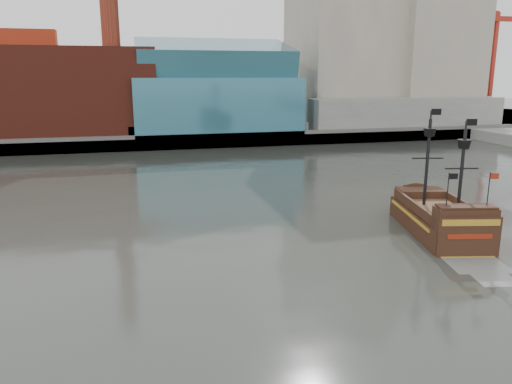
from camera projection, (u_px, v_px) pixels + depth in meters
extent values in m
plane|color=#252823|center=(262.00, 320.00, 26.27)|extent=(400.00, 400.00, 0.00)
cube|color=slate|center=(155.00, 127.00, 112.64)|extent=(220.00, 60.00, 2.00)
cube|color=#4C4C49|center=(165.00, 142.00, 84.80)|extent=(220.00, 1.00, 2.60)
cube|color=maroon|center=(31.00, 92.00, 86.44)|extent=(42.00, 18.00, 15.00)
cube|color=#2C6476|center=(215.00, 105.00, 93.00)|extent=(30.00, 16.00, 10.00)
cube|color=#A19985|center=(345.00, 14.00, 105.63)|extent=(20.00, 22.00, 46.00)
cube|color=gray|center=(429.00, 34.00, 107.22)|extent=(18.00, 18.00, 38.00)
cube|color=#A19985|center=(354.00, 10.00, 123.40)|extent=(24.00, 20.00, 52.00)
cube|color=slate|center=(407.00, 113.00, 99.04)|extent=(40.00, 6.00, 6.00)
cube|color=#2C6476|center=(214.00, 61.00, 91.15)|extent=(28.00, 14.94, 8.78)
cube|color=slate|center=(481.00, 112.00, 121.83)|extent=(4.00, 4.00, 3.00)
cylinder|color=#AA271C|center=(487.00, 51.00, 118.48)|extent=(1.40, 1.40, 32.00)
cube|color=slate|center=(488.00, 109.00, 133.70)|extent=(4.00, 4.00, 3.00)
cylinder|color=#AA271C|center=(492.00, 65.00, 131.04)|extent=(1.40, 1.40, 26.00)
cube|color=#AA271C|center=(488.00, 16.00, 127.53)|extent=(5.00, 2.50, 2.50)
cube|color=black|center=(437.00, 226.00, 40.73)|extent=(6.89, 11.71, 2.38)
cube|color=#452D19|center=(439.00, 210.00, 40.42)|extent=(6.20, 10.54, 0.27)
cube|color=black|center=(420.00, 194.00, 44.61)|extent=(4.27, 3.00, 0.91)
cube|color=black|center=(465.00, 219.00, 35.64)|extent=(4.56, 2.39, 1.64)
cube|color=black|center=(468.00, 242.00, 35.16)|extent=(4.42, 1.22, 3.66)
cube|color=#AA7E20|center=(471.00, 223.00, 34.70)|extent=(4.03, 0.99, 0.46)
cube|color=maroon|center=(470.00, 236.00, 34.93)|extent=(3.13, 0.78, 0.37)
cylinder|color=black|center=(427.00, 162.00, 40.88)|extent=(0.31, 0.31, 7.13)
cylinder|color=black|center=(461.00, 173.00, 38.05)|extent=(0.31, 0.31, 6.58)
cone|color=black|center=(430.00, 132.00, 40.31)|extent=(1.20, 1.20, 0.64)
cone|color=black|center=(464.00, 144.00, 37.55)|extent=(1.20, 1.20, 0.64)
cube|color=black|center=(436.00, 112.00, 39.94)|extent=(0.81, 0.21, 0.50)
cube|color=black|center=(472.00, 122.00, 37.18)|extent=(0.81, 0.21, 0.50)
cube|color=gray|center=(477.00, 265.00, 33.92)|extent=(4.52, 4.07, 0.01)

